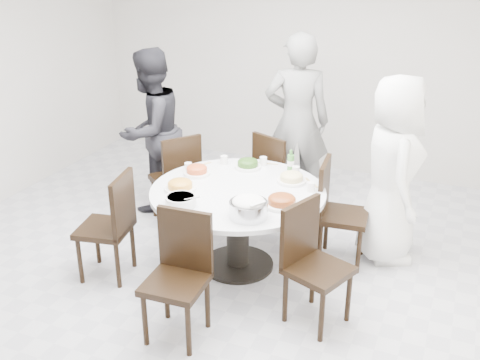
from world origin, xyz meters
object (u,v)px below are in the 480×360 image
at_px(chair_s, 175,281).
at_px(diner_left, 151,131).
at_px(beverage_bottle, 291,161).
at_px(soup_bowl, 181,201).
at_px(chair_n, 281,176).
at_px(chair_ne, 344,214).
at_px(dining_table, 238,229).
at_px(chair_se, 319,267).
at_px(rice_bowl, 248,209).
at_px(chair_sw, 104,226).
at_px(diner_right, 392,170).
at_px(diner_middle, 297,122).
at_px(chair_nw, 175,177).

distance_m(chair_s, diner_left, 2.32).
xyz_separation_m(chair_s, beverage_bottle, (0.33, 1.61, 0.38)).
height_order(diner_left, soup_bowl, diner_left).
distance_m(chair_n, chair_s, 2.12).
height_order(chair_ne, beverage_bottle, beverage_bottle).
relative_size(dining_table, chair_n, 1.58).
xyz_separation_m(chair_se, rice_bowl, (-0.59, 0.06, 0.34)).
height_order(chair_sw, diner_left, diner_left).
bearing_deg(diner_right, chair_s, 124.73).
xyz_separation_m(chair_se, beverage_bottle, (-0.57, 1.04, 0.38)).
xyz_separation_m(dining_table, soup_bowl, (-0.30, -0.45, 0.41)).
bearing_deg(diner_middle, chair_n, 67.69).
bearing_deg(chair_se, chair_ne, 23.51).
height_order(diner_left, rice_bowl, diner_left).
xyz_separation_m(chair_n, diner_left, (-1.37, -0.24, 0.39)).
xyz_separation_m(dining_table, beverage_bottle, (0.30, 0.54, 0.48)).
xyz_separation_m(chair_nw, diner_middle, (1.03, 0.83, 0.47)).
relative_size(chair_n, diner_right, 0.56).
height_order(chair_n, chair_sw, same).
distance_m(chair_n, beverage_bottle, 0.69).
xyz_separation_m(chair_se, diner_right, (0.31, 1.21, 0.37)).
height_order(chair_s, rice_bowl, chair_s).
relative_size(diner_left, rice_bowl, 5.80).
relative_size(chair_ne, diner_left, 0.55).
bearing_deg(soup_bowl, chair_ne, 38.54).
xyz_separation_m(chair_ne, chair_sw, (-1.82, -1.02, 0.00)).
height_order(diner_middle, rice_bowl, diner_middle).
bearing_deg(beverage_bottle, chair_ne, -9.29).
height_order(dining_table, chair_ne, chair_ne).
height_order(chair_ne, chair_n, same).
bearing_deg(diner_left, chair_ne, 89.10).
bearing_deg(diner_right, chair_nw, 71.15).
height_order(chair_n, chair_s, same).
height_order(chair_n, beverage_bottle, beverage_bottle).
xyz_separation_m(chair_ne, chair_nw, (-1.80, 0.17, 0.00)).
xyz_separation_m(chair_se, soup_bowl, (-1.17, 0.05, 0.31)).
bearing_deg(chair_nw, chair_se, 93.46).
height_order(chair_s, diner_middle, diner_middle).
relative_size(chair_ne, chair_sw, 1.00).
bearing_deg(chair_nw, rice_bowl, 84.47).
distance_m(dining_table, diner_middle, 1.56).
distance_m(diner_left, rice_bowl, 2.04).
bearing_deg(chair_ne, soup_bowl, 123.29).
relative_size(dining_table, chair_sw, 1.58).
xyz_separation_m(chair_sw, chair_se, (1.85, 0.06, 0.00)).
distance_m(chair_sw, chair_se, 1.86).
bearing_deg(chair_n, diner_left, 33.27).
height_order(chair_n, diner_left, diner_left).
xyz_separation_m(diner_left, beverage_bottle, (1.63, -0.27, -0.00)).
bearing_deg(dining_table, chair_n, 88.12).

